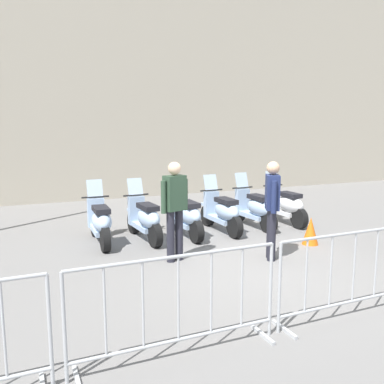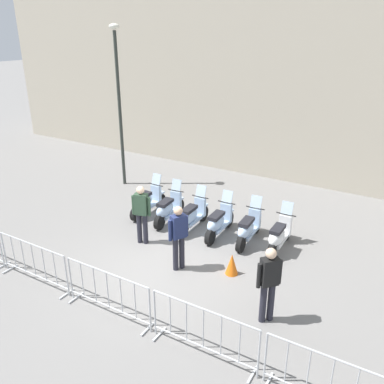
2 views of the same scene
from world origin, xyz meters
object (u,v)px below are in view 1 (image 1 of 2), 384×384
at_px(barrier_segment_1, 178,307).
at_px(barrier_segment_2, 354,274).
at_px(motorcycle_3, 222,212).
at_px(officer_by_barriers, 175,206).
at_px(traffic_cone, 311,231).
at_px(motorcycle_1, 145,219).
at_px(motorcycle_5, 285,205).
at_px(motorcycle_2, 186,216).
at_px(motorcycle_4, 255,209).
at_px(officer_near_row_end, 272,205).
at_px(motorcycle_0, 100,222).

distance_m(barrier_segment_1, barrier_segment_2, 2.30).
distance_m(motorcycle_3, barrier_segment_2, 4.28).
bearing_deg(officer_by_barriers, barrier_segment_2, -61.23).
bearing_deg(traffic_cone, motorcycle_1, 156.96).
relative_size(motorcycle_3, motorcycle_5, 1.00).
distance_m(motorcycle_2, barrier_segment_2, 4.26).
height_order(motorcycle_2, motorcycle_4, same).
relative_size(officer_near_row_end, traffic_cone, 3.15).
bearing_deg(motorcycle_3, officer_by_barriers, -134.40).
bearing_deg(motorcycle_2, motorcycle_4, 8.40).
height_order(motorcycle_1, motorcycle_5, same).
bearing_deg(barrier_segment_1, motorcycle_0, 94.28).
distance_m(motorcycle_1, officer_near_row_end, 2.69).
xyz_separation_m(motorcycle_0, motorcycle_1, (0.90, -0.01, 0.00)).
bearing_deg(barrier_segment_1, motorcycle_4, 55.29).
distance_m(officer_near_row_end, officer_by_barriers, 1.69).
xyz_separation_m(barrier_segment_1, officer_near_row_end, (2.43, 2.47, 0.45)).
bearing_deg(motorcycle_0, motorcycle_4, 4.55).
distance_m(motorcycle_5, barrier_segment_1, 6.29).
bearing_deg(motorcycle_1, motorcycle_0, 179.10).
distance_m(motorcycle_0, motorcycle_3, 2.67).
distance_m(motorcycle_0, officer_by_barriers, 1.91).
bearing_deg(motorcycle_4, officer_near_row_end, -109.96).
height_order(motorcycle_2, motorcycle_5, same).
xyz_separation_m(officer_near_row_end, traffic_cone, (1.21, 0.58, -0.71)).
height_order(motorcycle_0, motorcycle_5, same).
distance_m(motorcycle_4, traffic_cone, 1.67).
relative_size(motorcycle_2, officer_near_row_end, 1.00).
relative_size(barrier_segment_1, officer_by_barriers, 1.27).
xyz_separation_m(motorcycle_2, traffic_cone, (2.19, -1.34, -0.18)).
relative_size(motorcycle_5, officer_near_row_end, 1.00).
relative_size(motorcycle_1, traffic_cone, 3.13).
height_order(motorcycle_3, motorcycle_5, same).
bearing_deg(motorcycle_4, motorcycle_2, -171.60).
height_order(motorcycle_1, barrier_segment_1, motorcycle_1).
relative_size(motorcycle_5, officer_by_barriers, 1.00).
distance_m(motorcycle_2, officer_by_barriers, 1.69).
relative_size(motorcycle_5, traffic_cone, 3.14).
relative_size(motorcycle_0, barrier_segment_2, 0.78).
bearing_deg(motorcycle_5, motorcycle_0, -174.83).
distance_m(motorcycle_2, traffic_cone, 2.57).
relative_size(motorcycle_0, officer_near_row_end, 1.00).
bearing_deg(motorcycle_3, barrier_segment_1, -117.52).
relative_size(motorcycle_1, motorcycle_3, 1.00).
height_order(motorcycle_1, officer_by_barriers, officer_by_barriers).
bearing_deg(barrier_segment_2, barrier_segment_1, -174.74).
height_order(barrier_segment_1, officer_by_barriers, officer_by_barriers).
bearing_deg(officer_by_barriers, motorcycle_0, 127.88).
bearing_deg(officer_by_barriers, traffic_cone, 2.60).
xyz_separation_m(motorcycle_0, traffic_cone, (3.97, -1.32, -0.18)).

